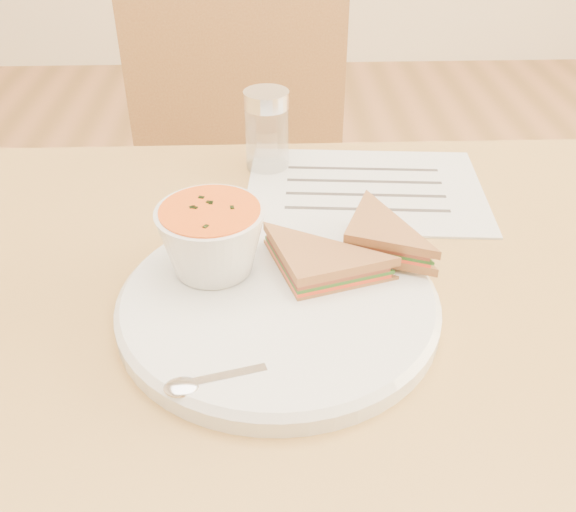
{
  "coord_description": "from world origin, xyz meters",
  "views": [
    {
      "loc": [
        -0.08,
        -0.5,
        1.15
      ],
      "look_at": [
        -0.07,
        -0.0,
        0.8
      ],
      "focal_mm": 40.0,
      "sensor_mm": 36.0,
      "label": 1
    }
  ],
  "objects_px": {
    "soup_bowl": "(212,243)",
    "condiment_shaker": "(267,131)",
    "chair_far": "(263,269)",
    "plate": "(278,304)"
  },
  "relations": [
    {
      "from": "chair_far",
      "to": "condiment_shaker",
      "type": "bearing_deg",
      "value": 82.14
    },
    {
      "from": "soup_bowl",
      "to": "plate",
      "type": "bearing_deg",
      "value": -33.94
    },
    {
      "from": "condiment_shaker",
      "to": "soup_bowl",
      "type": "bearing_deg",
      "value": -102.05
    },
    {
      "from": "chair_far",
      "to": "condiment_shaker",
      "type": "distance_m",
      "value": 0.4
    },
    {
      "from": "plate",
      "to": "condiment_shaker",
      "type": "xyz_separation_m",
      "value": [
        -0.01,
        0.3,
        0.04
      ]
    },
    {
      "from": "chair_far",
      "to": "condiment_shaker",
      "type": "height_order",
      "value": "chair_far"
    },
    {
      "from": "soup_bowl",
      "to": "condiment_shaker",
      "type": "bearing_deg",
      "value": 77.95
    },
    {
      "from": "plate",
      "to": "chair_far",
      "type": "bearing_deg",
      "value": 92.32
    },
    {
      "from": "soup_bowl",
      "to": "condiment_shaker",
      "type": "height_order",
      "value": "condiment_shaker"
    },
    {
      "from": "soup_bowl",
      "to": "condiment_shaker",
      "type": "distance_m",
      "value": 0.27
    }
  ]
}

